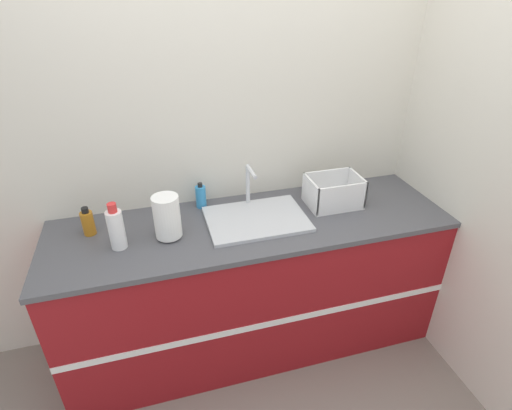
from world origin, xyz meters
name	(u,v)px	position (x,y,z in m)	size (l,w,h in m)	color
ground_plane	(268,376)	(0.00, 0.00, 0.00)	(12.00, 12.00, 0.00)	slate
wall_back	(237,132)	(0.00, 0.67, 1.30)	(4.59, 0.06, 2.60)	beige
wall_right	(443,133)	(1.13, 0.32, 1.30)	(0.06, 2.64, 2.60)	beige
counter_cabinet	(253,284)	(0.00, 0.32, 0.45)	(2.21, 0.66, 0.90)	maroon
sink	(256,217)	(0.02, 0.33, 0.92)	(0.55, 0.40, 0.26)	silver
paper_towel_roll	(167,217)	(-0.46, 0.29, 1.02)	(0.13, 0.13, 0.24)	#4C4C51
dish_rack	(333,194)	(0.51, 0.38, 0.97)	(0.31, 0.22, 0.17)	white
bottle_amber	(88,222)	(-0.85, 0.43, 0.97)	(0.06, 0.06, 0.16)	#B26B19
bottle_white_spray	(116,229)	(-0.70, 0.27, 1.01)	(0.08, 0.08, 0.25)	white
soap_dispenser	(201,196)	(-0.25, 0.56, 0.97)	(0.06, 0.06, 0.15)	#338CCC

